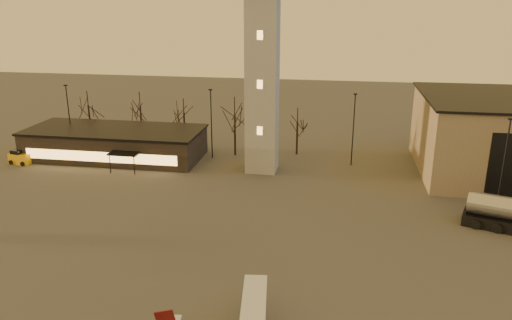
# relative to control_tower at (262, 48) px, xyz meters

# --- Properties ---
(ground) EXTENTS (220.00, 220.00, 0.00)m
(ground) POSITION_rel_control_tower_xyz_m (0.00, -30.00, -16.33)
(ground) COLOR #3E3C39
(ground) RESTS_ON ground
(control_tower) EXTENTS (6.80, 6.80, 32.60)m
(control_tower) POSITION_rel_control_tower_xyz_m (0.00, 0.00, 0.00)
(control_tower) COLOR #9C9893
(control_tower) RESTS_ON ground
(terminal) EXTENTS (25.40, 12.20, 4.30)m
(terminal) POSITION_rel_control_tower_xyz_m (-21.99, 1.98, -14.17)
(terminal) COLOR black
(terminal) RESTS_ON ground
(light_poles) EXTENTS (58.50, 12.25, 10.14)m
(light_poles) POSITION_rel_control_tower_xyz_m (0.50, 1.00, -10.92)
(light_poles) COLOR black
(light_poles) RESTS_ON ground
(tree_row) EXTENTS (37.20, 9.20, 8.80)m
(tree_row) POSITION_rel_control_tower_xyz_m (-13.70, 9.16, -10.39)
(tree_row) COLOR black
(tree_row) RESTS_ON ground
(service_cart) EXTENTS (3.39, 2.47, 1.98)m
(service_cart) POSITION_rel_control_tower_xyz_m (-34.06, -2.99, -15.57)
(service_cart) COLOR #C9930B
(service_cart) RESTS_ON ground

